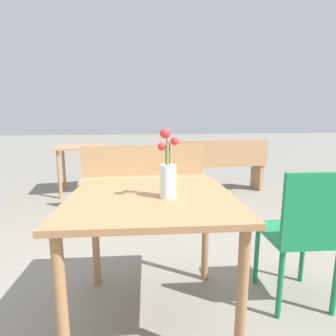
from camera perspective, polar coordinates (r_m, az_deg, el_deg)
The scene contains 7 objects.
ground_plane at distance 1.80m, azimuth -3.27°, elevation -29.86°, with size 40.00×40.00×0.00m, color gray.
table_front at distance 1.46m, azimuth -3.54°, elevation -10.07°, with size 0.94×0.90×0.76m.
flower_vase at distance 1.37m, azimuth -0.04°, elevation -1.94°, with size 0.11×0.12×0.37m.
cafe_chair at distance 1.81m, azimuth 27.48°, elevation -11.83°, with size 0.42×0.42×0.89m.
bench_near at distance 4.28m, azimuth 10.49°, elevation 0.86°, with size 1.65×0.43×0.85m.
bench_middle at distance 3.33m, azimuth -5.04°, elevation -1.77°, with size 1.57×0.40×0.85m.
table_back at distance 4.42m, azimuth -18.35°, elevation 2.90°, with size 0.84×0.84×0.75m.
Camera 1 is at (-0.09, -1.37, 1.16)m, focal length 28.00 mm.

